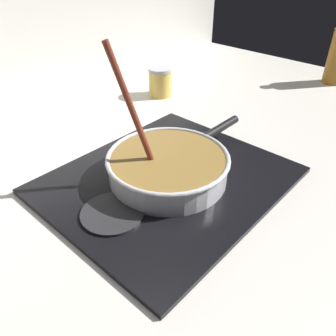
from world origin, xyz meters
TOP-DOWN VIEW (x-y plane):
  - ground at (0.00, 0.00)m, footprint 2.40×1.60m
  - hob_plate at (0.07, 0.08)m, footprint 0.56×0.48m
  - burner_ring at (0.07, 0.08)m, footprint 0.21×0.21m
  - spare_burner at (-0.11, 0.08)m, footprint 0.14×0.14m
  - cooking_pan at (0.07, 0.08)m, footprint 0.44×0.29m
  - condiment_jar at (0.46, 0.47)m, footprint 0.09×0.09m

SIDE VIEW (x-z plane):
  - ground at x=0.00m, z-range -0.04..0.00m
  - hob_plate at x=0.07m, z-range 0.00..0.01m
  - spare_burner at x=-0.11m, z-range 0.01..0.02m
  - burner_ring at x=0.07m, z-range 0.01..0.02m
  - cooking_pan at x=0.07m, z-range -0.12..0.21m
  - condiment_jar at x=0.46m, z-range 0.00..0.11m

